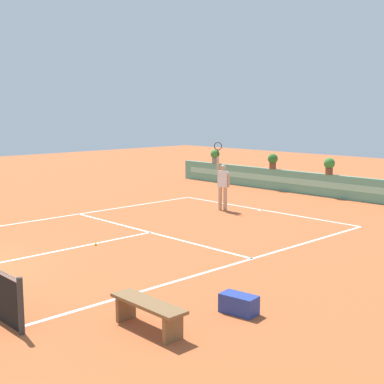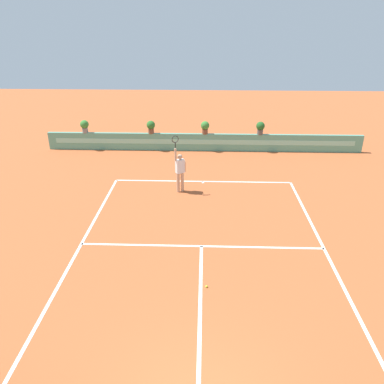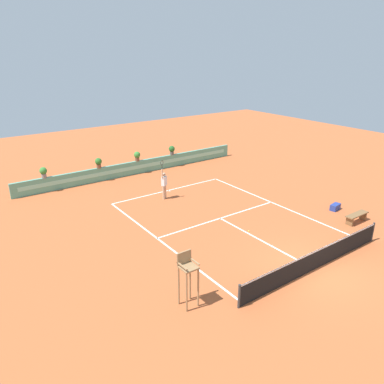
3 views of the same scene
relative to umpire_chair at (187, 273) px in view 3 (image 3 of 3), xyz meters
name	(u,v)px [view 3 (image 3 of 3)]	position (x,y,z in m)	size (l,w,h in m)	color
ground_plane	(225,221)	(5.82, 4.74, -1.34)	(60.00, 60.00, 0.00)	#B2562D
court_lines	(217,216)	(5.82, 5.45, -1.34)	(8.32, 11.94, 0.01)	white
net	(316,259)	(5.82, -1.26, -0.83)	(8.92, 0.10, 1.00)	#333333
back_wall_barrier	(137,167)	(5.82, 15.12, -0.84)	(18.00, 0.21, 1.00)	#599E84
umpire_chair	(187,273)	(0.00, 0.00, 0.00)	(0.60, 0.60, 2.14)	#99754C
bench_courtside	(357,216)	(11.57, 0.40, -0.97)	(1.60, 0.44, 0.51)	brown
gear_bag	(335,207)	(12.14, 2.11, -1.16)	(0.70, 0.36, 0.36)	navy
tennis_player	(164,183)	(4.82, 9.49, -0.29)	(0.56, 0.36, 2.58)	tan
tennis_ball_near_baseline	(249,231)	(5.99, 3.02, -1.31)	(0.07, 0.07, 0.07)	#CCE033
potted_plant_far_left	(43,172)	(-0.99, 15.13, 0.07)	(0.48, 0.48, 0.72)	gray
potted_plant_centre	(137,156)	(5.89, 15.13, 0.07)	(0.48, 0.48, 0.72)	brown
potted_plant_right	(172,150)	(9.00, 15.13, 0.07)	(0.48, 0.48, 0.72)	#514C47
potted_plant_left	(98,162)	(2.81, 15.13, 0.07)	(0.48, 0.48, 0.72)	brown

